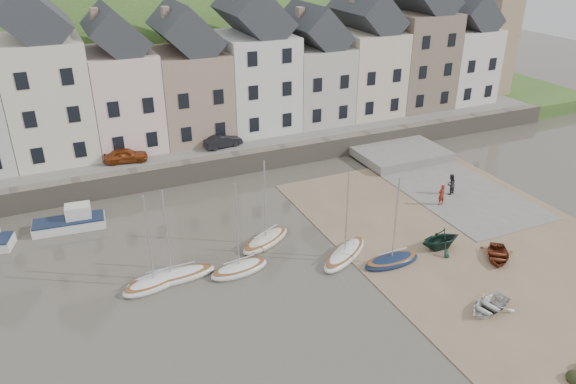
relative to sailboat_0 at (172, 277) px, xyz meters
name	(u,v)px	position (x,y,z in m)	size (l,w,h in m)	color
ground	(328,274)	(9.00, -3.29, -0.26)	(160.00, 160.00, 0.00)	#4D463C
quay_land	(191,116)	(9.00, 28.71, 0.49)	(90.00, 30.00, 1.50)	#335522
quay_street	(223,143)	(9.00, 17.21, 1.29)	(70.00, 7.00, 0.10)	slate
seawall	(236,163)	(9.00, 13.71, 0.64)	(70.00, 1.20, 1.80)	slate
beach	(467,236)	(20.00, -3.29, -0.23)	(18.00, 26.00, 0.06)	#786149
slipway	(440,182)	(24.00, 4.71, -0.20)	(8.00, 18.00, 0.12)	slate
hillside	(125,181)	(4.00, 56.70, -18.25)	(134.40, 84.00, 84.00)	#335522
townhouse_terrace	(226,71)	(10.76, 20.71, 7.07)	(61.05, 8.00, 13.93)	white
church_spire	(501,10)	(43.55, 20.71, 10.80)	(4.00, 4.00, 18.00)	#997F60
sailboat_0	(172,277)	(0.00, 0.00, 0.00)	(5.50, 1.53, 6.32)	silver
sailboat_1	(154,283)	(-1.10, -0.22, 0.01)	(4.26, 2.42, 6.32)	silver
sailboat_2	(266,240)	(6.86, 1.66, 0.01)	(4.55, 3.38, 6.32)	beige
sailboat_3	(239,269)	(4.04, -0.89, 0.01)	(3.96, 1.94, 6.32)	silver
sailboat_4	(345,254)	(10.90, -2.08, 0.00)	(4.93, 3.96, 6.32)	silver
sailboat_5	(392,261)	(13.23, -4.01, 0.01)	(3.96, 1.55, 6.32)	#121F3A
motorboat_2	(71,221)	(-4.98, 9.28, 0.32)	(5.04, 2.18, 1.70)	silver
rowboat_white	(489,306)	(15.46, -10.27, 0.10)	(2.08, 2.92, 0.60)	silver
rowboat_green	(440,239)	(17.16, -3.82, 0.56)	(2.49, 2.88, 1.52)	black
rowboat_red	(497,255)	(19.74, -6.40, 0.11)	(2.10, 2.94, 0.61)	maroon
person_red	(441,195)	(21.26, 1.27, 0.70)	(0.61, 0.40, 1.67)	maroon
person_dark	(451,184)	(23.11, 2.47, 0.72)	(0.83, 0.65, 1.71)	black
car_left	(126,155)	(0.14, 16.21, 1.95)	(1.43, 3.57, 1.21)	maroon
car_right	(223,141)	(8.69, 16.21, 1.91)	(1.20, 3.43, 1.13)	black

